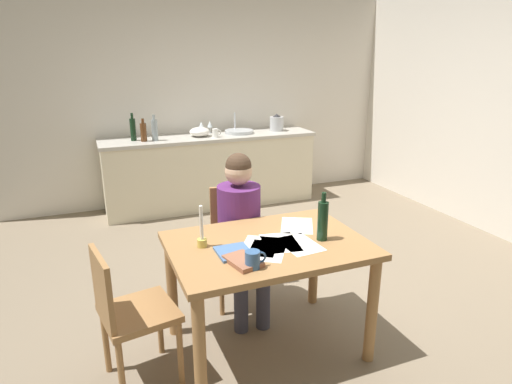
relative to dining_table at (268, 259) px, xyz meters
name	(u,v)px	position (x,y,z in m)	size (l,w,h in m)	color
ground_plane	(286,287)	(0.46, 0.68, -0.66)	(5.20, 5.20, 0.04)	#7A6B56
wall_back	(201,100)	(0.46, 3.28, 0.66)	(5.20, 0.12, 2.60)	silver
kitchen_counter	(211,170)	(0.46, 2.92, -0.19)	(2.64, 0.64, 0.90)	beige
dining_table	(268,259)	(0.00, 0.00, 0.00)	(1.21, 0.86, 0.75)	#9E7042
chair_at_table	(237,238)	(0.03, 0.67, -0.13)	(0.44, 0.44, 0.89)	#9E7042
person_seated	(241,224)	(0.01, 0.52, 0.04)	(0.36, 0.61, 1.19)	#592666
chair_side_empty	(128,311)	(-0.87, -0.02, -0.16)	(0.46, 0.46, 0.86)	#9E7042
coffee_mug	(253,259)	(-0.21, -0.28, 0.16)	(0.12, 0.08, 0.10)	#33598C
candlestick	(202,236)	(-0.39, 0.09, 0.19)	(0.06, 0.06, 0.26)	gold
book_magazine	(234,252)	(-0.25, -0.07, 0.12)	(0.20, 0.21, 0.02)	#466A9D
book_cookery	(243,261)	(-0.24, -0.21, 0.13)	(0.15, 0.22, 0.03)	#945C42
paper_letter	(299,244)	(0.17, -0.10, 0.12)	(0.21, 0.30, 0.00)	white
paper_bill	(260,246)	(-0.07, -0.03, 0.12)	(0.21, 0.30, 0.00)	white
paper_envelope	(280,243)	(0.07, -0.03, 0.12)	(0.21, 0.30, 0.00)	white
paper_receipt	(267,251)	(-0.05, -0.11, 0.12)	(0.21, 0.30, 0.00)	white
paper_notice	(297,225)	(0.29, 0.18, 0.12)	(0.21, 0.30, 0.00)	white
wine_bottle_on_table	(323,220)	(0.33, -0.09, 0.25)	(0.07, 0.07, 0.31)	black
sink_unit	(239,131)	(0.86, 2.93, 0.29)	(0.36, 0.36, 0.24)	#B2B7BC
bottle_oil	(133,129)	(-0.45, 2.91, 0.40)	(0.07, 0.07, 0.32)	black
bottle_vinegar	(143,132)	(-0.34, 2.83, 0.37)	(0.07, 0.07, 0.26)	#593319
bottle_wine_red	(155,130)	(-0.22, 2.82, 0.39)	(0.07, 0.07, 0.30)	#8C999E
mixing_bowl	(200,132)	(0.33, 2.89, 0.32)	(0.25, 0.25, 0.11)	white
stovetop_kettle	(277,123)	(1.38, 2.92, 0.36)	(0.18, 0.18, 0.22)	#B7BABF
wine_glass_near_sink	(210,125)	(0.52, 3.07, 0.37)	(0.07, 0.07, 0.15)	silver
wine_glass_by_kettle	(201,125)	(0.41, 3.07, 0.37)	(0.07, 0.07, 0.15)	silver
teacup_on_counter	(216,133)	(0.50, 2.77, 0.31)	(0.11, 0.07, 0.10)	white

